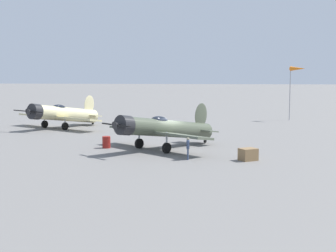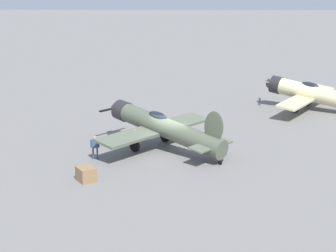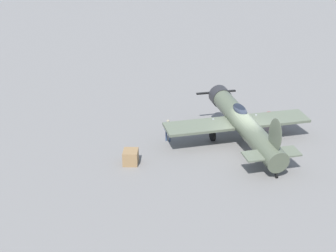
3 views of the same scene
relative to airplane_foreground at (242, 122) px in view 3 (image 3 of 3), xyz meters
The scene contains 5 objects.
ground_plane 1.72m from the airplane_foreground, 50.10° to the left, with size 400.00×400.00×0.00m, color slate.
airplane_foreground is the anchor object (origin of this frame).
ground_crew_mechanic 4.96m from the airplane_foreground, 63.25° to the right, with size 0.23×0.61×1.56m.
equipment_crate 7.77m from the airplane_foreground, 34.00° to the right, with size 1.44×1.37×0.84m.
fuel_drum 4.78m from the airplane_foreground, behind, with size 0.68×0.68×0.93m.
Camera 3 is at (25.79, 11.62, 12.28)m, focal length 49.36 mm.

